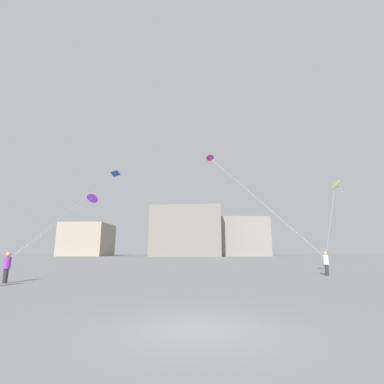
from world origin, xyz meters
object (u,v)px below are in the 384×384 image
at_px(building_left_hall, 88,240).
at_px(building_centre_hall, 187,232).
at_px(kite_lime_delta, 335,185).
at_px(kite_cobalt_delta, 113,175).
at_px(kite_magenta_diamond, 212,159).
at_px(person_in_purple, 7,266).
at_px(person_in_white, 326,262).
at_px(kite_violet_diamond, 92,198).
at_px(building_right_hall, 238,237).

relative_size(building_left_hall, building_centre_hall, 0.74).
bearing_deg(kite_lime_delta, kite_cobalt_delta, 138.43).
bearing_deg(kite_magenta_diamond, person_in_purple, -136.57).
height_order(person_in_white, person_in_purple, person_in_white).
distance_m(kite_violet_diamond, building_right_hall, 72.53).
height_order(person_in_purple, building_right_hall, building_right_hall).
xyz_separation_m(kite_magenta_diamond, kite_violet_diamond, (-13.91, 2.90, -3.88)).
relative_size(person_in_white, kite_lime_delta, 0.31).
bearing_deg(building_right_hall, building_left_hall, 176.66).
xyz_separation_m(person_in_purple, building_centre_hall, (9.88, 75.81, 6.99)).
relative_size(person_in_purple, kite_cobalt_delta, 0.07).
xyz_separation_m(kite_violet_diamond, building_centre_hall, (10.66, 60.47, 0.07)).
height_order(kite_magenta_diamond, kite_lime_delta, kite_magenta_diamond).
relative_size(kite_lime_delta, building_left_hall, 0.34).
xyz_separation_m(person_in_white, kite_magenta_diamond, (-7.91, 7.70, 10.79)).
xyz_separation_m(kite_cobalt_delta, kite_magenta_diamond, (13.93, -11.10, -1.22)).
distance_m(building_left_hall, building_centre_hall, 37.25).
distance_m(building_centre_hall, building_right_hall, 19.07).
bearing_deg(kite_cobalt_delta, kite_lime_delta, -41.57).
xyz_separation_m(person_in_purple, kite_lime_delta, (21.73, 3.56, 5.74)).
xyz_separation_m(kite_lime_delta, building_centre_hall, (-11.86, 72.25, 1.25)).
xyz_separation_m(kite_magenta_diamond, building_left_hall, (-39.26, 72.67, -6.06)).
height_order(kite_cobalt_delta, building_left_hall, kite_cobalt_delta).
distance_m(person_in_purple, kite_magenta_diamond, 21.07).
height_order(building_centre_hall, building_right_hall, building_centre_hall).
relative_size(kite_magenta_diamond, building_centre_hall, 0.47).
xyz_separation_m(person_in_purple, kite_cobalt_delta, (-0.79, 23.54, 12.02)).
height_order(building_left_hall, building_right_hall, building_right_hall).
bearing_deg(building_right_hall, kite_lime_delta, -94.48).
distance_m(kite_magenta_diamond, building_left_hall, 82.82).
xyz_separation_m(kite_violet_diamond, building_left_hall, (-25.34, 69.77, -2.18)).
xyz_separation_m(kite_cobalt_delta, building_left_hall, (-25.33, 61.57, -7.28)).
xyz_separation_m(building_left_hall, building_centre_hall, (36.00, -9.30, 2.25)).
distance_m(kite_cobalt_delta, building_centre_hall, 53.59).
xyz_separation_m(building_centre_hall, building_right_hall, (18.00, 6.14, -1.44)).
height_order(person_in_white, kite_magenta_diamond, kite_magenta_diamond).
bearing_deg(person_in_purple, building_right_hall, -112.80).
height_order(kite_violet_diamond, building_centre_hall, building_centre_hall).
bearing_deg(kite_magenta_diamond, person_in_white, -44.24).
bearing_deg(building_right_hall, person_in_purple, -108.79).
height_order(kite_cobalt_delta, kite_violet_diamond, kite_cobalt_delta).
distance_m(kite_lime_delta, building_right_hall, 78.63).
xyz_separation_m(person_in_white, building_left_hall, (-47.17, 80.37, 4.72)).
bearing_deg(building_right_hall, kite_violet_diamond, -113.28).
relative_size(kite_magenta_diamond, kite_violet_diamond, 0.68).
relative_size(person_in_white, person_in_purple, 1.02).
distance_m(kite_violet_diamond, kite_lime_delta, 25.43).
xyz_separation_m(kite_violet_diamond, kite_lime_delta, (22.51, -11.78, -1.18)).
height_order(person_in_purple, kite_lime_delta, kite_lime_delta).
bearing_deg(kite_violet_diamond, kite_lime_delta, -27.62).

